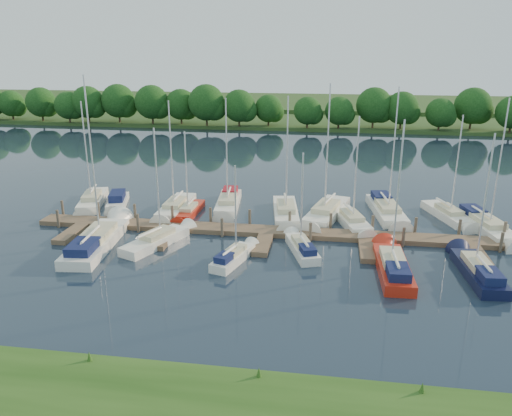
# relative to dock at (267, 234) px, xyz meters

# --- Properties ---
(ground) EXTENTS (260.00, 260.00, 0.00)m
(ground) POSITION_rel_dock_xyz_m (0.00, -7.31, -0.20)
(ground) COLOR #182130
(ground) RESTS_ON ground
(dock) EXTENTS (40.00, 6.00, 0.40)m
(dock) POSITION_rel_dock_xyz_m (0.00, 0.00, 0.00)
(dock) COLOR brown
(dock) RESTS_ON ground
(mooring_pilings) EXTENTS (38.24, 2.84, 2.00)m
(mooring_pilings) POSITION_rel_dock_xyz_m (0.00, 1.13, 0.40)
(mooring_pilings) COLOR #473D33
(mooring_pilings) RESTS_ON ground
(far_shore) EXTENTS (180.00, 30.00, 0.60)m
(far_shore) POSITION_rel_dock_xyz_m (0.00, 67.69, 0.10)
(far_shore) COLOR #244119
(far_shore) RESTS_ON ground
(distant_hill) EXTENTS (220.00, 40.00, 1.40)m
(distant_hill) POSITION_rel_dock_xyz_m (0.00, 92.69, 0.50)
(distant_hill) COLOR #385726
(distant_hill) RESTS_ON ground
(treeline) EXTENTS (145.45, 8.76, 8.05)m
(treeline) POSITION_rel_dock_xyz_m (0.67, 54.75, 3.78)
(treeline) COLOR #38281C
(treeline) RESTS_ON ground
(sailboat_n_0) EXTENTS (3.73, 8.22, 10.58)m
(sailboat_n_0) POSITION_rel_dock_xyz_m (-18.04, 5.80, 0.09)
(sailboat_n_0) COLOR white
(sailboat_n_0) RESTS_ON ground
(motorboat) EXTENTS (2.98, 5.90, 1.64)m
(motorboat) POSITION_rel_dock_xyz_m (-15.53, 6.02, 0.14)
(motorboat) COLOR white
(motorboat) RESTS_ON ground
(sailboat_n_2) EXTENTS (2.05, 8.44, 10.77)m
(sailboat_n_2) POSITION_rel_dock_xyz_m (-9.40, 5.10, 0.07)
(sailboat_n_2) COLOR white
(sailboat_n_2) RESTS_ON ground
(sailboat_n_3) EXTENTS (1.61, 6.30, 8.12)m
(sailboat_n_3) POSITION_rel_dock_xyz_m (-7.85, 4.37, 0.07)
(sailboat_n_3) COLOR #B62110
(sailboat_n_3) RESTS_ON ground
(sailboat_n_4) EXTENTS (2.77, 8.60, 10.93)m
(sailboat_n_4) POSITION_rel_dock_xyz_m (-4.69, 7.11, 0.13)
(sailboat_n_4) COLOR white
(sailboat_n_4) RESTS_ON ground
(sailboat_n_5) EXTENTS (3.14, 8.96, 11.41)m
(sailboat_n_5) POSITION_rel_dock_xyz_m (1.11, 5.09, 0.09)
(sailboat_n_5) COLOR white
(sailboat_n_5) RESTS_ON ground
(sailboat_n_6) EXTENTS (4.38, 9.84, 12.46)m
(sailboat_n_6) POSITION_rel_dock_xyz_m (4.69, 5.54, 0.08)
(sailboat_n_6) COLOR white
(sailboat_n_6) RESTS_ON ground
(sailboat_n_7) EXTENTS (3.63, 7.74, 9.93)m
(sailboat_n_7) POSITION_rel_dock_xyz_m (7.02, 3.82, 0.08)
(sailboat_n_7) COLOR white
(sailboat_n_7) RESTS_ON ground
(sailboat_n_8) EXTENTS (3.31, 9.63, 12.12)m
(sailboat_n_8) POSITION_rel_dock_xyz_m (10.31, 6.97, 0.13)
(sailboat_n_8) COLOR white
(sailboat_n_8) RESTS_ON ground
(sailboat_n_9) EXTENTS (3.72, 7.62, 9.81)m
(sailboat_n_9) POSITION_rel_dock_xyz_m (15.76, 6.79, 0.08)
(sailboat_n_9) COLOR white
(sailboat_n_9) RESTS_ON ground
(sailboat_n_10) EXTENTS (3.86, 9.18, 11.59)m
(sailboat_n_10) POSITION_rel_dock_xyz_m (18.24, 4.02, 0.13)
(sailboat_n_10) COLOR white
(sailboat_n_10) RESTS_ON ground
(sailboat_s_0) EXTENTS (3.38, 10.75, 13.49)m
(sailboat_s_0) POSITION_rel_dock_xyz_m (-12.85, -3.84, 0.14)
(sailboat_s_0) COLOR white
(sailboat_s_0) RESTS_ON ground
(sailboat_s_1) EXTENTS (4.10, 7.29, 9.61)m
(sailboat_s_1) POSITION_rel_dock_xyz_m (-8.24, -2.92, 0.08)
(sailboat_s_1) COLOR white
(sailboat_s_1) RESTS_ON ground
(sailboat_s_2) EXTENTS (2.64, 5.67, 7.44)m
(sailboat_s_2) POSITION_rel_dock_xyz_m (-1.71, -5.28, 0.12)
(sailboat_s_2) COLOR white
(sailboat_s_2) RESTS_ON ground
(sailboat_s_3) EXTENTS (3.01, 6.10, 7.97)m
(sailboat_s_3) POSITION_rel_dock_xyz_m (3.07, -2.85, 0.12)
(sailboat_s_3) COLOR white
(sailboat_s_3) RESTS_ON ground
(sailboat_s_4) EXTENTS (2.24, 8.48, 10.94)m
(sailboat_s_4) POSITION_rel_dock_xyz_m (9.50, -5.35, 0.14)
(sailboat_s_4) COLOR #B62110
(sailboat_s_4) RESTS_ON ground
(sailboat_s_5) EXTENTS (2.35, 7.88, 10.16)m
(sailboat_s_5) POSITION_rel_dock_xyz_m (15.14, -5.20, 0.14)
(sailboat_s_5) COLOR black
(sailboat_s_5) RESTS_ON ground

